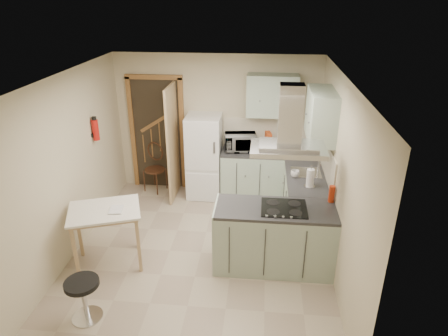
# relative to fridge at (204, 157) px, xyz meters

# --- Properties ---
(floor) EXTENTS (4.20, 4.20, 0.00)m
(floor) POSITION_rel_fridge_xyz_m (0.20, -1.80, -0.75)
(floor) COLOR tan
(floor) RESTS_ON ground
(ceiling) EXTENTS (4.20, 4.20, 0.00)m
(ceiling) POSITION_rel_fridge_xyz_m (0.20, -1.80, 1.75)
(ceiling) COLOR silver
(ceiling) RESTS_ON back_wall
(back_wall) EXTENTS (3.60, 0.00, 3.60)m
(back_wall) POSITION_rel_fridge_xyz_m (0.20, 0.30, 0.50)
(back_wall) COLOR #C1B696
(back_wall) RESTS_ON floor
(left_wall) EXTENTS (0.00, 4.20, 4.20)m
(left_wall) POSITION_rel_fridge_xyz_m (-1.60, -1.80, 0.50)
(left_wall) COLOR #C1B696
(left_wall) RESTS_ON floor
(right_wall) EXTENTS (0.00, 4.20, 4.20)m
(right_wall) POSITION_rel_fridge_xyz_m (2.00, -1.80, 0.50)
(right_wall) COLOR #C1B696
(right_wall) RESTS_ON floor
(doorway) EXTENTS (1.10, 0.12, 2.10)m
(doorway) POSITION_rel_fridge_xyz_m (-0.90, 0.27, 0.30)
(doorway) COLOR brown
(doorway) RESTS_ON floor
(fridge) EXTENTS (0.60, 0.60, 1.50)m
(fridge) POSITION_rel_fridge_xyz_m (0.00, 0.00, 0.00)
(fridge) COLOR white
(fridge) RESTS_ON floor
(counter_back) EXTENTS (1.08, 0.60, 0.90)m
(counter_back) POSITION_rel_fridge_xyz_m (0.86, 0.00, -0.30)
(counter_back) COLOR #9EB2A0
(counter_back) RESTS_ON floor
(counter_right) EXTENTS (0.60, 1.95, 0.90)m
(counter_right) POSITION_rel_fridge_xyz_m (1.70, -0.68, -0.30)
(counter_right) COLOR #9EB2A0
(counter_right) RESTS_ON floor
(splashback) EXTENTS (1.68, 0.02, 0.50)m
(splashback) POSITION_rel_fridge_xyz_m (1.16, 0.29, 0.40)
(splashback) COLOR beige
(splashback) RESTS_ON counter_back
(wall_cabinet_back) EXTENTS (0.85, 0.35, 0.70)m
(wall_cabinet_back) POSITION_rel_fridge_xyz_m (1.15, 0.12, 1.10)
(wall_cabinet_back) COLOR #9EB2A0
(wall_cabinet_back) RESTS_ON back_wall
(wall_cabinet_right) EXTENTS (0.35, 0.90, 0.70)m
(wall_cabinet_right) POSITION_rel_fridge_xyz_m (1.82, -0.95, 1.10)
(wall_cabinet_right) COLOR #9EB2A0
(wall_cabinet_right) RESTS_ON right_wall
(peninsula) EXTENTS (1.55, 0.65, 0.90)m
(peninsula) POSITION_rel_fridge_xyz_m (1.22, -1.98, -0.30)
(peninsula) COLOR #9EB2A0
(peninsula) RESTS_ON floor
(hob) EXTENTS (0.58, 0.50, 0.01)m
(hob) POSITION_rel_fridge_xyz_m (1.32, -1.98, 0.16)
(hob) COLOR black
(hob) RESTS_ON peninsula
(extractor_hood) EXTENTS (0.90, 0.55, 0.10)m
(extractor_hood) POSITION_rel_fridge_xyz_m (1.32, -1.98, 0.97)
(extractor_hood) COLOR silver
(extractor_hood) RESTS_ON ceiling
(sink) EXTENTS (0.45, 0.40, 0.01)m
(sink) POSITION_rel_fridge_xyz_m (1.70, -0.85, 0.16)
(sink) COLOR silver
(sink) RESTS_ON counter_right
(fire_extinguisher) EXTENTS (0.10, 0.10, 0.32)m
(fire_extinguisher) POSITION_rel_fridge_xyz_m (-1.54, -0.90, 0.75)
(fire_extinguisher) COLOR #B2140F
(fire_extinguisher) RESTS_ON left_wall
(drop_leaf_table) EXTENTS (1.08, 0.94, 0.85)m
(drop_leaf_table) POSITION_rel_fridge_xyz_m (-1.01, -2.15, -0.33)
(drop_leaf_table) COLOR #CFBE7F
(drop_leaf_table) RESTS_ON floor
(bentwood_chair) EXTENTS (0.48, 0.48, 0.83)m
(bentwood_chair) POSITION_rel_fridge_xyz_m (-0.95, 0.08, -0.34)
(bentwood_chair) COLOR #53231B
(bentwood_chair) RESTS_ON floor
(stool) EXTENTS (0.42, 0.42, 0.52)m
(stool) POSITION_rel_fridge_xyz_m (-0.92, -3.16, -0.49)
(stool) COLOR black
(stool) RESTS_ON floor
(microwave) EXTENTS (0.58, 0.43, 0.30)m
(microwave) POSITION_rel_fridge_xyz_m (0.64, -0.01, 0.30)
(microwave) COLOR black
(microwave) RESTS_ON counter_back
(kettle) EXTENTS (0.20, 0.20, 0.25)m
(kettle) POSITION_rel_fridge_xyz_m (1.13, 0.05, 0.27)
(kettle) COLOR white
(kettle) RESTS_ON counter_back
(cereal_box) EXTENTS (0.12, 0.22, 0.31)m
(cereal_box) POSITION_rel_fridge_xyz_m (1.12, 0.10, 0.30)
(cereal_box) COLOR #C14416
(cereal_box) RESTS_ON counter_back
(soap_bottle) EXTENTS (0.11, 0.11, 0.20)m
(soap_bottle) POSITION_rel_fridge_xyz_m (1.76, -0.29, 0.25)
(soap_bottle) COLOR #B0AFBB
(soap_bottle) RESTS_ON counter_right
(paper_towel) EXTENTS (0.11, 0.11, 0.28)m
(paper_towel) POSITION_rel_fridge_xyz_m (1.71, -1.31, 0.29)
(paper_towel) COLOR silver
(paper_towel) RESTS_ON counter_right
(cup) EXTENTS (0.16, 0.16, 0.10)m
(cup) POSITION_rel_fridge_xyz_m (1.52, -1.01, 0.20)
(cup) COLOR white
(cup) RESTS_ON counter_right
(red_bottle) EXTENTS (0.10, 0.10, 0.23)m
(red_bottle) POSITION_rel_fridge_xyz_m (1.95, -1.74, 0.26)
(red_bottle) COLOR #B12D0F
(red_bottle) RESTS_ON peninsula
(book) EXTENTS (0.20, 0.25, 0.10)m
(book) POSITION_rel_fridge_xyz_m (-0.92, -2.17, 0.15)
(book) COLOR #AA3D38
(book) RESTS_ON drop_leaf_table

